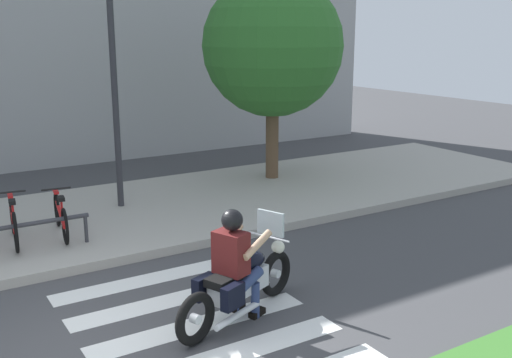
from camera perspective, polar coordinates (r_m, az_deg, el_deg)
name	(u,v)px	position (r m, az deg, el deg)	size (l,w,h in m)	color
ground_plane	(83,357)	(7.08, -16.09, -15.97)	(48.00, 48.00, 0.00)	#424244
sidewalk	(7,234)	(11.12, -22.57, -4.89)	(24.00, 4.40, 0.15)	#A8A399
crosswalk_stripe_1	(233,354)	(6.88, -2.24, -16.27)	(2.80, 0.40, 0.01)	white
crosswalk_stripe_2	(200,324)	(7.50, -5.34, -13.59)	(2.80, 0.40, 0.01)	white
crosswalk_stripe_3	(173,300)	(8.15, -7.91, -11.30)	(2.80, 0.40, 0.01)	white
crosswalk_stripe_4	(150,279)	(8.83, -10.05, -9.34)	(2.80, 0.40, 0.01)	white
motorcycle	(240,283)	(7.46, -1.57, -9.86)	(2.10, 1.00, 1.21)	black
rider	(235,257)	(7.26, -1.99, -7.42)	(0.75, 0.69, 1.43)	#591919
bicycle_2	(14,222)	(10.30, -22.06, -3.80)	(0.48, 1.59, 0.77)	black
bicycle_3	(61,216)	(10.44, -18.08, -3.34)	(0.48, 1.61, 0.72)	black
street_lamp	(113,69)	(11.50, -13.41, 10.17)	(0.28, 0.28, 4.62)	#2D2D33
tree_near_rack	(273,46)	(13.51, 1.60, 12.51)	(3.12, 3.12, 4.69)	brown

